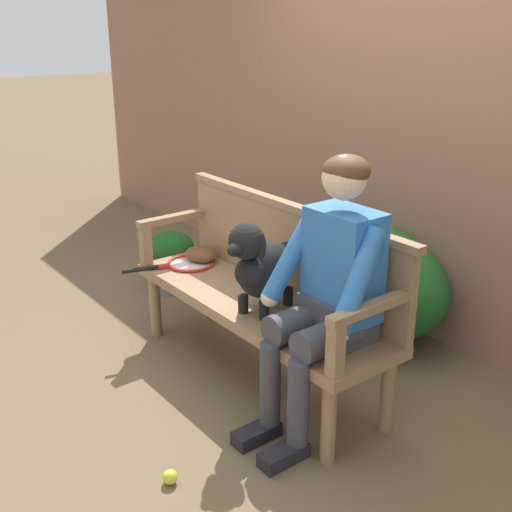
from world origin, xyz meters
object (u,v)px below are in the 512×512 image
(garden_bench, at_px, (256,310))
(baseball_glove, at_px, (201,254))
(person_seated, at_px, (329,287))
(potted_plant, at_px, (171,257))
(tennis_racket, at_px, (186,264))
(tennis_ball, at_px, (170,477))
(dog_on_bench, at_px, (261,266))

(garden_bench, xyz_separation_m, baseball_glove, (-0.66, 0.08, 0.11))
(person_seated, bearing_deg, potted_plant, 172.11)
(person_seated, distance_m, tennis_racket, 1.25)
(baseball_glove, bearing_deg, tennis_racket, -101.98)
(tennis_ball, bearing_deg, baseball_glove, 141.13)
(baseball_glove, distance_m, potted_plant, 0.73)
(dog_on_bench, height_order, baseball_glove, dog_on_bench)
(tennis_racket, relative_size, tennis_ball, 8.82)
(dog_on_bench, bearing_deg, tennis_ball, -65.69)
(garden_bench, distance_m, person_seated, 0.65)
(tennis_ball, bearing_deg, tennis_racket, 144.79)
(person_seated, relative_size, tennis_racket, 2.30)
(garden_bench, xyz_separation_m, person_seated, (0.56, -0.01, 0.33))
(garden_bench, relative_size, potted_plant, 3.82)
(dog_on_bench, height_order, tennis_ball, dog_on_bench)
(tennis_ball, height_order, potted_plant, potted_plant)
(dog_on_bench, relative_size, baseball_glove, 2.30)
(person_seated, xyz_separation_m, dog_on_bench, (-0.44, -0.05, -0.02))
(tennis_racket, xyz_separation_m, tennis_ball, (1.14, -0.80, -0.45))
(dog_on_bench, xyz_separation_m, tennis_ball, (0.35, -0.77, -0.69))
(tennis_racket, bearing_deg, tennis_ball, -35.21)
(baseball_glove, height_order, tennis_ball, baseball_glove)
(potted_plant, bearing_deg, garden_bench, -10.57)
(garden_bench, bearing_deg, dog_on_bench, -27.49)
(person_seated, height_order, baseball_glove, person_seated)
(person_seated, xyz_separation_m, potted_plant, (-1.89, 0.26, -0.47))
(person_seated, bearing_deg, garden_bench, 178.52)
(tennis_ball, bearing_deg, dog_on_bench, 114.31)
(dog_on_bench, height_order, tennis_racket, dog_on_bench)
(dog_on_bench, distance_m, baseball_glove, 0.83)
(person_seated, bearing_deg, baseball_glove, 175.47)
(potted_plant, bearing_deg, dog_on_bench, -12.20)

